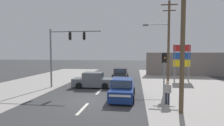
{
  "coord_description": "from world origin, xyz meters",
  "views": [
    {
      "loc": [
        3.36,
        -12.6,
        3.57
      ],
      "look_at": [
        1.06,
        4.0,
        2.59
      ],
      "focal_mm": 28.0,
      "sensor_mm": 36.0,
      "label": 1
    }
  ],
  "objects_px": {
    "sedan_crossing_left": "(93,81)",
    "sedan_kerbside_parked": "(121,75)",
    "traffic_signal_mast": "(63,47)",
    "pedestal_signal_right_kerb": "(164,66)",
    "utility_pole_midground_right": "(167,40)",
    "shopping_plaza_sign": "(182,57)",
    "pedestrian_at_kerb": "(168,91)",
    "utility_pole_foreground_right": "(181,16)",
    "sedan_oncoming_mid": "(122,89)"
  },
  "relations": [
    {
      "from": "sedan_kerbside_parked",
      "to": "pedestrian_at_kerb",
      "type": "relative_size",
      "value": 2.61
    },
    {
      "from": "pedestal_signal_right_kerb",
      "to": "utility_pole_foreground_right",
      "type": "bearing_deg",
      "value": -87.97
    },
    {
      "from": "sedan_kerbside_parked",
      "to": "sedan_oncoming_mid",
      "type": "distance_m",
      "value": 8.97
    },
    {
      "from": "pedestal_signal_right_kerb",
      "to": "sedan_oncoming_mid",
      "type": "relative_size",
      "value": 0.84
    },
    {
      "from": "utility_pole_midground_right",
      "to": "traffic_signal_mast",
      "type": "distance_m",
      "value": 11.47
    },
    {
      "from": "sedan_oncoming_mid",
      "to": "shopping_plaza_sign",
      "type": "bearing_deg",
      "value": 54.72
    },
    {
      "from": "traffic_signal_mast",
      "to": "sedan_oncoming_mid",
      "type": "bearing_deg",
      "value": -28.34
    },
    {
      "from": "pedestal_signal_right_kerb",
      "to": "sedan_crossing_left",
      "type": "relative_size",
      "value": 0.83
    },
    {
      "from": "sedan_kerbside_parked",
      "to": "utility_pole_foreground_right",
      "type": "bearing_deg",
      "value": -69.15
    },
    {
      "from": "pedestal_signal_right_kerb",
      "to": "sedan_kerbside_parked",
      "type": "height_order",
      "value": "pedestal_signal_right_kerb"
    },
    {
      "from": "utility_pole_foreground_right",
      "to": "sedan_oncoming_mid",
      "type": "bearing_deg",
      "value": 140.7
    },
    {
      "from": "sedan_kerbside_parked",
      "to": "traffic_signal_mast",
      "type": "bearing_deg",
      "value": -134.43
    },
    {
      "from": "utility_pole_midground_right",
      "to": "traffic_signal_mast",
      "type": "bearing_deg",
      "value": -161.75
    },
    {
      "from": "utility_pole_midground_right",
      "to": "sedan_crossing_left",
      "type": "bearing_deg",
      "value": -158.49
    },
    {
      "from": "traffic_signal_mast",
      "to": "sedan_kerbside_parked",
      "type": "relative_size",
      "value": 1.41
    },
    {
      "from": "pedestal_signal_right_kerb",
      "to": "pedestrian_at_kerb",
      "type": "xyz_separation_m",
      "value": [
        -0.22,
        -2.98,
        -1.49
      ]
    },
    {
      "from": "pedestal_signal_right_kerb",
      "to": "shopping_plaza_sign",
      "type": "xyz_separation_m",
      "value": [
        3.35,
        7.84,
        0.57
      ]
    },
    {
      "from": "traffic_signal_mast",
      "to": "sedan_kerbside_parked",
      "type": "bearing_deg",
      "value": 45.57
    },
    {
      "from": "utility_pole_midground_right",
      "to": "pedestrian_at_kerb",
      "type": "bearing_deg",
      "value": -99.15
    },
    {
      "from": "utility_pole_midground_right",
      "to": "shopping_plaza_sign",
      "type": "bearing_deg",
      "value": 48.74
    },
    {
      "from": "utility_pole_foreground_right",
      "to": "sedan_crossing_left",
      "type": "bearing_deg",
      "value": 135.12
    },
    {
      "from": "sedan_kerbside_parked",
      "to": "pedestrian_at_kerb",
      "type": "height_order",
      "value": "pedestrian_at_kerb"
    },
    {
      "from": "shopping_plaza_sign",
      "to": "sedan_crossing_left",
      "type": "relative_size",
      "value": 1.07
    },
    {
      "from": "pedestal_signal_right_kerb",
      "to": "sedan_kerbside_parked",
      "type": "relative_size",
      "value": 0.84
    },
    {
      "from": "sedan_kerbside_parked",
      "to": "pedestrian_at_kerb",
      "type": "distance_m",
      "value": 11.02
    },
    {
      "from": "utility_pole_foreground_right",
      "to": "utility_pole_midground_right",
      "type": "height_order",
      "value": "utility_pole_foreground_right"
    },
    {
      "from": "sedan_crossing_left",
      "to": "pedestrian_at_kerb",
      "type": "xyz_separation_m",
      "value": [
        6.49,
        -5.2,
        0.22
      ]
    },
    {
      "from": "sedan_oncoming_mid",
      "to": "pedestal_signal_right_kerb",
      "type": "bearing_deg",
      "value": 26.49
    },
    {
      "from": "sedan_kerbside_parked",
      "to": "sedan_oncoming_mid",
      "type": "bearing_deg",
      "value": -83.96
    },
    {
      "from": "sedan_crossing_left",
      "to": "pedestrian_at_kerb",
      "type": "distance_m",
      "value": 8.32
    },
    {
      "from": "utility_pole_foreground_right",
      "to": "sedan_kerbside_parked",
      "type": "xyz_separation_m",
      "value": [
        -4.51,
        11.84,
        -4.98
      ]
    },
    {
      "from": "utility_pole_midground_right",
      "to": "sedan_oncoming_mid",
      "type": "relative_size",
      "value": 2.21
    },
    {
      "from": "sedan_crossing_left",
      "to": "sedan_kerbside_parked",
      "type": "bearing_deg",
      "value": 64.79
    },
    {
      "from": "utility_pole_foreground_right",
      "to": "sedan_kerbside_parked",
      "type": "height_order",
      "value": "utility_pole_foreground_right"
    },
    {
      "from": "utility_pole_midground_right",
      "to": "sedan_oncoming_mid",
      "type": "bearing_deg",
      "value": -122.86
    },
    {
      "from": "sedan_kerbside_parked",
      "to": "pedestal_signal_right_kerb",
      "type": "bearing_deg",
      "value": -58.98
    },
    {
      "from": "utility_pole_midground_right",
      "to": "sedan_crossing_left",
      "type": "relative_size",
      "value": 2.19
    },
    {
      "from": "utility_pole_foreground_right",
      "to": "pedestrian_at_kerb",
      "type": "distance_m",
      "value": 5.05
    },
    {
      "from": "shopping_plaza_sign",
      "to": "sedan_kerbside_parked",
      "type": "relative_size",
      "value": 1.08
    },
    {
      "from": "utility_pole_foreground_right",
      "to": "shopping_plaza_sign",
      "type": "relative_size",
      "value": 2.31
    },
    {
      "from": "shopping_plaza_sign",
      "to": "utility_pole_midground_right",
      "type": "bearing_deg",
      "value": -131.26
    },
    {
      "from": "utility_pole_midground_right",
      "to": "pedestrian_at_kerb",
      "type": "relative_size",
      "value": 5.76
    },
    {
      "from": "shopping_plaza_sign",
      "to": "traffic_signal_mast",
      "type": "bearing_deg",
      "value": -154.94
    },
    {
      "from": "pedestal_signal_right_kerb",
      "to": "sedan_oncoming_mid",
      "type": "xyz_separation_m",
      "value": [
        -3.4,
        -1.7,
        -1.71
      ]
    },
    {
      "from": "traffic_signal_mast",
      "to": "pedestrian_at_kerb",
      "type": "distance_m",
      "value": 11.1
    },
    {
      "from": "utility_pole_foreground_right",
      "to": "sedan_oncoming_mid",
      "type": "xyz_separation_m",
      "value": [
        -3.57,
        2.92,
        -4.98
      ]
    },
    {
      "from": "pedestal_signal_right_kerb",
      "to": "sedan_crossing_left",
      "type": "height_order",
      "value": "pedestal_signal_right_kerb"
    },
    {
      "from": "sedan_kerbside_parked",
      "to": "shopping_plaza_sign",
      "type": "bearing_deg",
      "value": 4.56
    },
    {
      "from": "sedan_oncoming_mid",
      "to": "sedan_crossing_left",
      "type": "bearing_deg",
      "value": 130.1
    },
    {
      "from": "shopping_plaza_sign",
      "to": "sedan_kerbside_parked",
      "type": "bearing_deg",
      "value": -175.44
    }
  ]
}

